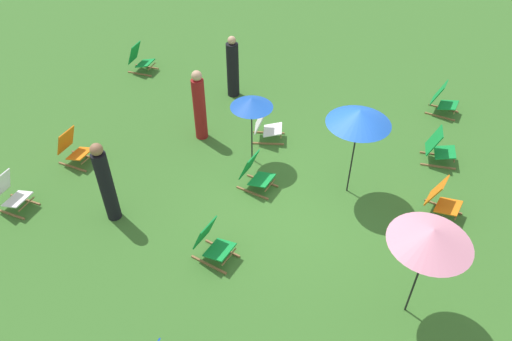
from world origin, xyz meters
name	(u,v)px	position (x,y,z in m)	size (l,w,h in m)	color
ground_plane	(312,198)	(0.00, 0.00, 0.00)	(40.00, 40.00, 0.00)	#386B28
deckchair_0	(140,59)	(4.04, 5.75, 0.37)	(0.52, 0.79, 0.83)	olive
deckchair_1	(442,200)	(0.24, -2.50, 0.37)	(0.69, 0.87, 0.83)	olive
deckchair_3	(266,126)	(1.76, 1.42, 0.37)	(0.61, 0.84, 0.83)	olive
deckchair_4	(73,148)	(-0.18, 5.35, 0.37)	(0.59, 0.82, 0.83)	olive
deckchair_5	(255,174)	(0.05, 1.23, 0.37)	(0.65, 0.86, 0.83)	olive
deckchair_6	(439,148)	(1.94, -2.49, 0.37)	(0.50, 0.78, 0.83)	olive
deckchair_7	(443,100)	(4.01, -2.64, 0.37)	(0.64, 0.85, 0.83)	olive
deckchair_9	(10,193)	(-1.79, 5.79, 0.37)	(0.56, 0.81, 0.83)	olive
deckchair_10	(212,243)	(-1.96, 1.49, 0.37)	(0.67, 0.86, 0.83)	olive
umbrella_0	(252,103)	(0.91, 1.54, 1.52)	(0.90, 0.90, 1.64)	black
umbrella_1	(432,236)	(-2.20, -1.94, 1.82)	(1.22, 1.22, 1.97)	black
umbrella_2	(359,117)	(0.43, -0.67, 1.87)	(1.23, 1.23, 2.02)	black
person_0	(233,68)	(3.48, 2.76, 0.79)	(0.45, 0.45, 1.68)	black
person_1	(199,106)	(1.45, 2.94, 0.85)	(0.41, 0.41, 1.77)	maroon
person_2	(106,184)	(-1.51, 3.71, 0.88)	(0.33, 0.33, 1.81)	black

